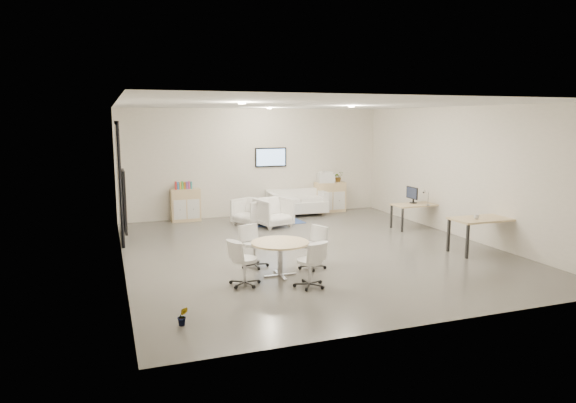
# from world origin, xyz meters

# --- Properties ---
(room_shell) EXTENTS (9.60, 10.60, 4.80)m
(room_shell) POSITION_xyz_m (0.00, 0.00, 1.60)
(room_shell) COLOR #57544F
(room_shell) RESTS_ON ground
(glass_door) EXTENTS (0.09, 1.90, 2.85)m
(glass_door) POSITION_xyz_m (-3.95, 2.51, 1.50)
(glass_door) COLOR black
(glass_door) RESTS_ON room_shell
(artwork) EXTENTS (0.05, 0.54, 1.04)m
(artwork) POSITION_xyz_m (-3.97, -1.60, 1.55)
(artwork) COLOR black
(artwork) RESTS_ON room_shell
(wall_tv) EXTENTS (0.98, 0.06, 0.58)m
(wall_tv) POSITION_xyz_m (0.50, 4.46, 1.75)
(wall_tv) COLOR black
(wall_tv) RESTS_ON room_shell
(ceiling_spots) EXTENTS (3.14, 4.14, 0.03)m
(ceiling_spots) POSITION_xyz_m (-0.20, 0.83, 3.18)
(ceiling_spots) COLOR #FFEAC6
(ceiling_spots) RESTS_ON room_shell
(sideboard_left) EXTENTS (0.82, 0.43, 0.92)m
(sideboard_left) POSITION_xyz_m (-2.13, 4.26, 0.46)
(sideboard_left) COLOR #D0B47D
(sideboard_left) RESTS_ON room_shell
(sideboard_right) EXTENTS (0.93, 0.45, 0.93)m
(sideboard_right) POSITION_xyz_m (2.38, 4.25, 0.46)
(sideboard_right) COLOR #D0B47D
(sideboard_right) RESTS_ON room_shell
(books) EXTENTS (0.48, 0.14, 0.22)m
(books) POSITION_xyz_m (-2.17, 4.26, 1.03)
(books) COLOR red
(books) RESTS_ON sideboard_left
(printer) EXTENTS (0.55, 0.48, 0.35)m
(printer) POSITION_xyz_m (2.23, 4.25, 1.09)
(printer) COLOR white
(printer) RESTS_ON sideboard_right
(loveseat) EXTENTS (1.79, 0.96, 0.66)m
(loveseat) POSITION_xyz_m (1.19, 4.06, 0.36)
(loveseat) COLOR white
(loveseat) RESTS_ON room_shell
(blue_rug) EXTENTS (1.69, 1.18, 0.01)m
(blue_rug) POSITION_xyz_m (0.16, 3.29, 0.01)
(blue_rug) COLOR #2C4389
(blue_rug) RESTS_ON room_shell
(armchair_left) EXTENTS (1.03, 1.04, 0.80)m
(armchair_left) POSITION_xyz_m (-0.54, 3.15, 0.40)
(armchair_left) COLOR white
(armchair_left) RESTS_ON room_shell
(armchair_right) EXTENTS (1.01, 0.97, 0.86)m
(armchair_right) POSITION_xyz_m (0.00, 2.66, 0.43)
(armchair_right) COLOR white
(armchair_right) RESTS_ON room_shell
(desk_rear) EXTENTS (1.29, 0.67, 0.66)m
(desk_rear) POSITION_xyz_m (3.51, 1.17, 0.59)
(desk_rear) COLOR #D0B47D
(desk_rear) RESTS_ON room_shell
(desk_front) EXTENTS (1.47, 0.74, 0.76)m
(desk_front) POSITION_xyz_m (3.48, -1.47, 0.69)
(desk_front) COLOR #D0B47D
(desk_front) RESTS_ON room_shell
(monitor) EXTENTS (0.20, 0.50, 0.44)m
(monitor) POSITION_xyz_m (3.47, 1.32, 0.90)
(monitor) COLOR black
(monitor) RESTS_ON desk_rear
(round_table) EXTENTS (1.07, 1.07, 0.65)m
(round_table) POSITION_xyz_m (-1.28, -1.62, 0.57)
(round_table) COLOR #D0B47D
(round_table) RESTS_ON room_shell
(meeting_chairs) EXTENTS (2.26, 2.26, 0.82)m
(meeting_chairs) POSITION_xyz_m (-1.28, -1.62, 0.41)
(meeting_chairs) COLOR white
(meeting_chairs) RESTS_ON room_shell
(plant_cabinet) EXTENTS (0.29, 0.32, 0.25)m
(plant_cabinet) POSITION_xyz_m (2.68, 4.27, 1.06)
(plant_cabinet) COLOR #3F7F3F
(plant_cabinet) RESTS_ON sideboard_right
(plant_floor) EXTENTS (0.18, 0.29, 0.12)m
(plant_floor) POSITION_xyz_m (-3.32, -3.36, 0.06)
(plant_floor) COLOR #3F7F3F
(plant_floor) RESTS_ON room_shell
(cup) EXTENTS (0.13, 0.12, 0.11)m
(cup) POSITION_xyz_m (3.22, -1.52, 0.82)
(cup) COLOR white
(cup) RESTS_ON desk_front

